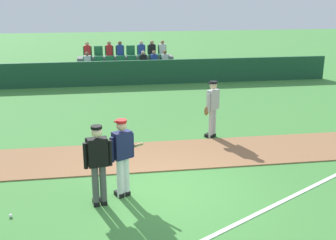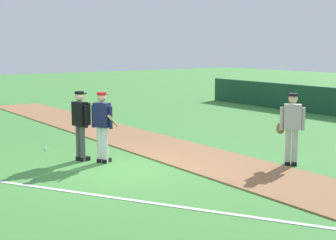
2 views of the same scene
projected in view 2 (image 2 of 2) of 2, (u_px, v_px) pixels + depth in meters
name	position (u px, v px, depth m)	size (l,w,h in m)	color
ground_plane	(122.00, 170.00, 11.52)	(80.00, 80.00, 0.00)	#42843A
infield_dirt_path	(196.00, 157.00, 12.81)	(28.00, 2.19, 0.03)	#936642
foul_line_chalk	(182.00, 207.00, 8.82)	(12.00, 0.10, 0.01)	white
batter_navy_jersey	(102.00, 124.00, 12.08)	(0.74, 0.70, 1.76)	white
umpire_home_plate	(81.00, 122.00, 12.30)	(0.58, 0.36, 1.76)	#4C4C4C
runner_grey_jersey	(291.00, 126.00, 11.80)	(0.57, 0.50, 1.76)	#B2B2B2
baseball	(45.00, 149.00, 13.72)	(0.07, 0.07, 0.07)	white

